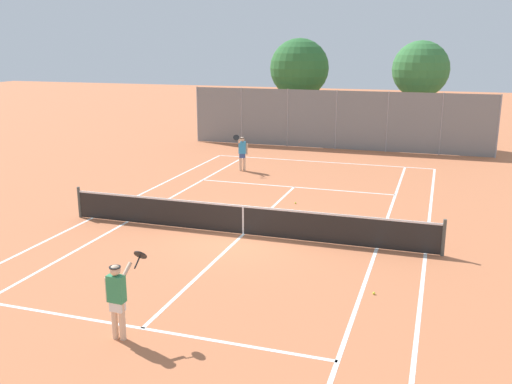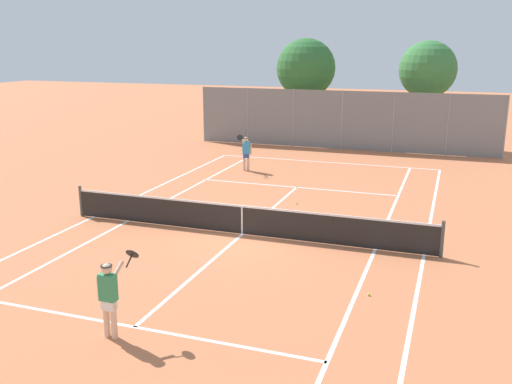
{
  "view_description": "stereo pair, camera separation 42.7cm",
  "coord_description": "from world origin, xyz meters",
  "px_view_note": "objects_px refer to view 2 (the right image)",
  "views": [
    {
      "loc": [
        5.64,
        -15.97,
        5.8
      ],
      "look_at": [
        -0.07,
        1.5,
        1.0
      ],
      "focal_mm": 40.0,
      "sensor_mm": 36.0,
      "label": 1
    },
    {
      "loc": [
        6.05,
        -15.84,
        5.8
      ],
      "look_at": [
        -0.07,
        1.5,
        1.0
      ],
      "focal_mm": 40.0,
      "sensor_mm": 36.0,
      "label": 2
    }
  ],
  "objects_px": {
    "tennis_net": "(242,219)",
    "player_far_left": "(246,151)",
    "loose_tennis_ball_3": "(369,294)",
    "loose_tennis_ball_1": "(331,220)",
    "tree_behind_left": "(304,70)",
    "loose_tennis_ball_0": "(297,203)",
    "loose_tennis_ball_2": "(116,216)",
    "player_near_side": "(109,295)",
    "tree_behind_right": "(429,71)"
  },
  "relations": [
    {
      "from": "loose_tennis_ball_2",
      "to": "loose_tennis_ball_3",
      "type": "bearing_deg",
      "value": -20.61
    },
    {
      "from": "loose_tennis_ball_1",
      "to": "loose_tennis_ball_3",
      "type": "bearing_deg",
      "value": -69.19
    },
    {
      "from": "loose_tennis_ball_2",
      "to": "player_near_side",
      "type": "bearing_deg",
      "value": -57.63
    },
    {
      "from": "player_far_left",
      "to": "loose_tennis_ball_3",
      "type": "bearing_deg",
      "value": -57.68
    },
    {
      "from": "tennis_net",
      "to": "loose_tennis_ball_2",
      "type": "height_order",
      "value": "tennis_net"
    },
    {
      "from": "tree_behind_left",
      "to": "tree_behind_right",
      "type": "bearing_deg",
      "value": 1.88
    },
    {
      "from": "player_far_left",
      "to": "tennis_net",
      "type": "bearing_deg",
      "value": -70.38
    },
    {
      "from": "loose_tennis_ball_0",
      "to": "tree_behind_right",
      "type": "bearing_deg",
      "value": 75.66
    },
    {
      "from": "player_far_left",
      "to": "loose_tennis_ball_2",
      "type": "xyz_separation_m",
      "value": [
        -1.67,
        -8.44,
        -0.89
      ]
    },
    {
      "from": "loose_tennis_ball_3",
      "to": "tree_behind_right",
      "type": "relative_size",
      "value": 0.01
    },
    {
      "from": "tennis_net",
      "to": "loose_tennis_ball_1",
      "type": "relative_size",
      "value": 181.82
    },
    {
      "from": "loose_tennis_ball_2",
      "to": "tree_behind_right",
      "type": "relative_size",
      "value": 0.01
    },
    {
      "from": "tennis_net",
      "to": "player_far_left",
      "type": "height_order",
      "value": "player_far_left"
    },
    {
      "from": "player_far_left",
      "to": "loose_tennis_ball_2",
      "type": "height_order",
      "value": "player_far_left"
    },
    {
      "from": "loose_tennis_ball_0",
      "to": "loose_tennis_ball_2",
      "type": "relative_size",
      "value": 1.0
    },
    {
      "from": "tennis_net",
      "to": "loose_tennis_ball_2",
      "type": "distance_m",
      "value": 4.8
    },
    {
      "from": "loose_tennis_ball_2",
      "to": "loose_tennis_ball_3",
      "type": "xyz_separation_m",
      "value": [
        9.2,
        -3.46,
        0.0
      ]
    },
    {
      "from": "loose_tennis_ball_0",
      "to": "loose_tennis_ball_1",
      "type": "relative_size",
      "value": 1.0
    },
    {
      "from": "tennis_net",
      "to": "tree_behind_left",
      "type": "height_order",
      "value": "tree_behind_left"
    },
    {
      "from": "player_near_side",
      "to": "loose_tennis_ball_3",
      "type": "bearing_deg",
      "value": 38.64
    },
    {
      "from": "loose_tennis_ball_0",
      "to": "loose_tennis_ball_3",
      "type": "height_order",
      "value": "same"
    },
    {
      "from": "loose_tennis_ball_2",
      "to": "tree_behind_left",
      "type": "bearing_deg",
      "value": 83.72
    },
    {
      "from": "player_near_side",
      "to": "tree_behind_right",
      "type": "height_order",
      "value": "tree_behind_right"
    },
    {
      "from": "loose_tennis_ball_3",
      "to": "tree_behind_left",
      "type": "bearing_deg",
      "value": 108.85
    },
    {
      "from": "loose_tennis_ball_0",
      "to": "tree_behind_left",
      "type": "distance_m",
      "value": 15.12
    },
    {
      "from": "tennis_net",
      "to": "tree_behind_right",
      "type": "distance_m",
      "value": 19.14
    },
    {
      "from": "loose_tennis_ball_3",
      "to": "player_far_left",
      "type": "bearing_deg",
      "value": 122.32
    },
    {
      "from": "player_far_left",
      "to": "tree_behind_right",
      "type": "bearing_deg",
      "value": 52.04
    },
    {
      "from": "tennis_net",
      "to": "loose_tennis_ball_0",
      "type": "height_order",
      "value": "tennis_net"
    },
    {
      "from": "loose_tennis_ball_0",
      "to": "tree_behind_right",
      "type": "distance_m",
      "value": 15.38
    },
    {
      "from": "loose_tennis_ball_0",
      "to": "tennis_net",
      "type": "bearing_deg",
      "value": -99.86
    },
    {
      "from": "loose_tennis_ball_3",
      "to": "tennis_net",
      "type": "bearing_deg",
      "value": 144.2
    },
    {
      "from": "tree_behind_right",
      "to": "tree_behind_left",
      "type": "bearing_deg",
      "value": -178.12
    },
    {
      "from": "loose_tennis_ball_1",
      "to": "tennis_net",
      "type": "bearing_deg",
      "value": -135.47
    },
    {
      "from": "player_near_side",
      "to": "tree_behind_right",
      "type": "bearing_deg",
      "value": 79.71
    },
    {
      "from": "tree_behind_right",
      "to": "tennis_net",
      "type": "bearing_deg",
      "value": -103.38
    },
    {
      "from": "tennis_net",
      "to": "loose_tennis_ball_3",
      "type": "relative_size",
      "value": 181.82
    },
    {
      "from": "loose_tennis_ball_0",
      "to": "loose_tennis_ball_1",
      "type": "xyz_separation_m",
      "value": [
        1.65,
        -1.64,
        0.0
      ]
    },
    {
      "from": "loose_tennis_ball_1",
      "to": "loose_tennis_ball_2",
      "type": "distance_m",
      "value": 7.4
    },
    {
      "from": "loose_tennis_ball_0",
      "to": "loose_tennis_ball_1",
      "type": "height_order",
      "value": "same"
    },
    {
      "from": "loose_tennis_ball_1",
      "to": "tree_behind_left",
      "type": "bearing_deg",
      "value": 108.15
    },
    {
      "from": "tree_behind_right",
      "to": "player_near_side",
      "type": "bearing_deg",
      "value": -100.29
    },
    {
      "from": "tennis_net",
      "to": "loose_tennis_ball_1",
      "type": "distance_m",
      "value": 3.31
    },
    {
      "from": "player_near_side",
      "to": "tennis_net",
      "type": "bearing_deg",
      "value": 88.14
    },
    {
      "from": "player_far_left",
      "to": "loose_tennis_ball_0",
      "type": "height_order",
      "value": "player_far_left"
    },
    {
      "from": "loose_tennis_ball_1",
      "to": "tree_behind_left",
      "type": "distance_m",
      "value": 17.08
    },
    {
      "from": "loose_tennis_ball_0",
      "to": "loose_tennis_ball_3",
      "type": "xyz_separation_m",
      "value": [
        3.74,
        -7.14,
        0.0
      ]
    },
    {
      "from": "loose_tennis_ball_1",
      "to": "tree_behind_left",
      "type": "relative_size",
      "value": 0.01
    },
    {
      "from": "tennis_net",
      "to": "tree_behind_right",
      "type": "xyz_separation_m",
      "value": [
        4.34,
        18.26,
        3.77
      ]
    },
    {
      "from": "tennis_net",
      "to": "loose_tennis_ball_1",
      "type": "xyz_separation_m",
      "value": [
        2.34,
        2.3,
        -0.48
      ]
    }
  ]
}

